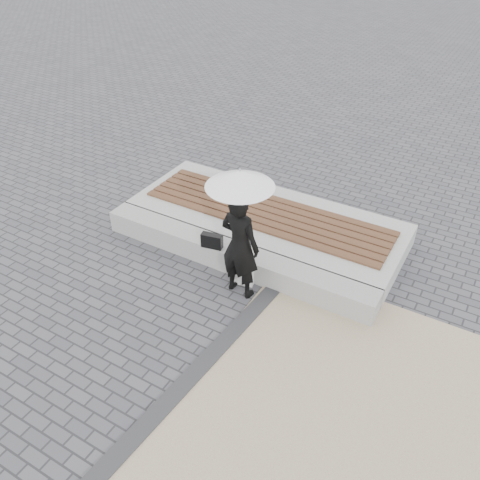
# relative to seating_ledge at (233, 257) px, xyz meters

# --- Properties ---
(ground) EXTENTS (80.00, 80.00, 0.00)m
(ground) POSITION_rel_seating_ledge_xyz_m (0.00, -1.60, -0.20)
(ground) COLOR #46464B
(ground) RESTS_ON ground
(terrazzo_zone) EXTENTS (5.00, 5.00, 0.02)m
(terrazzo_zone) POSITION_rel_seating_ledge_xyz_m (3.20, -2.10, -0.19)
(terrazzo_zone) COLOR tan
(terrazzo_zone) RESTS_ON ground
(edging_band) EXTENTS (0.61, 5.20, 0.04)m
(edging_band) POSITION_rel_seating_ledge_xyz_m (0.75, -2.10, -0.18)
(edging_band) COLOR #2C2C2F
(edging_band) RESTS_ON ground
(seating_ledge) EXTENTS (5.00, 0.45, 0.40)m
(seating_ledge) POSITION_rel_seating_ledge_xyz_m (0.00, 0.00, 0.00)
(seating_ledge) COLOR gray
(seating_ledge) RESTS_ON ground
(timber_platform) EXTENTS (5.00, 2.00, 0.40)m
(timber_platform) POSITION_rel_seating_ledge_xyz_m (0.00, 1.20, 0.00)
(timber_platform) COLOR #A1A29C
(timber_platform) RESTS_ON ground
(timber_decking) EXTENTS (4.60, 1.20, 0.04)m
(timber_decking) POSITION_rel_seating_ledge_xyz_m (0.00, 1.20, 0.22)
(timber_decking) COLOR brown
(timber_decking) RESTS_ON timber_platform
(woman) EXTENTS (0.69, 0.49, 1.80)m
(woman) POSITION_rel_seating_ledge_xyz_m (0.42, -0.48, 0.70)
(woman) COLOR black
(woman) RESTS_ON ground
(parasol) EXTENTS (0.98, 0.98, 1.25)m
(parasol) POSITION_rel_seating_ledge_xyz_m (0.42, -0.48, 1.83)
(parasol) COLOR #A8A8AD
(parasol) RESTS_ON ground
(handbag) EXTENTS (0.37, 0.19, 0.25)m
(handbag) POSITION_rel_seating_ledge_xyz_m (-0.30, -0.17, 0.33)
(handbag) COLOR black
(handbag) RESTS_ON seating_ledge
(canvas_tote) EXTENTS (0.39, 0.24, 0.39)m
(canvas_tote) POSITION_rel_seating_ledge_xyz_m (0.36, -0.29, -0.01)
(canvas_tote) COLOR silver
(canvas_tote) RESTS_ON ground
(magazine) EXTENTS (0.27, 0.20, 0.01)m
(magazine) POSITION_rel_seating_ledge_xyz_m (0.36, -0.34, 0.19)
(magazine) COLOR #F22F33
(magazine) RESTS_ON canvas_tote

